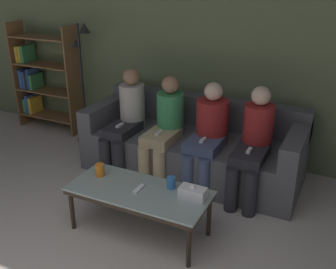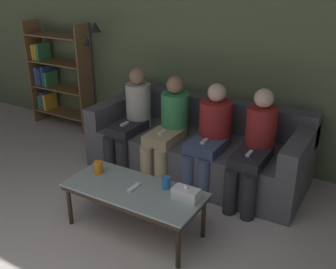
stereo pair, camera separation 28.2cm
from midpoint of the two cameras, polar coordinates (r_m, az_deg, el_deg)
wall_back at (r=4.65m, az=9.66°, el=11.82°), size 12.00×0.06×2.60m
couch at (r=4.47m, az=6.15°, el=-1.95°), size 2.41×0.96×0.81m
coffee_table at (r=3.43m, az=-2.58°, el=-8.48°), size 1.23×0.54×0.43m
cup_near_left at (r=3.39m, az=2.12°, el=-7.04°), size 0.08×0.08×0.11m
cup_near_right at (r=3.65m, az=-7.90°, el=-4.79°), size 0.08×0.08×0.12m
tissue_box at (r=3.25m, az=5.13°, el=-8.63°), size 0.22×0.12×0.13m
game_remote at (r=3.40m, az=-2.60°, el=-7.74°), size 0.04×0.15×0.02m
bookshelf at (r=5.97m, az=-14.79°, el=8.15°), size 1.00×0.32×1.50m
standing_lamp at (r=5.23m, az=-9.21°, el=9.25°), size 0.31×0.26×1.57m
seated_person_left_end at (r=4.49m, az=-3.44°, el=2.54°), size 0.31×0.68×1.16m
seated_person_mid_left at (r=4.26m, az=2.05°, el=1.26°), size 0.31×0.67×1.12m
seated_person_mid_right at (r=4.08m, az=8.20°, el=0.11°), size 0.34×0.66×1.11m
seated_person_right_end at (r=3.92m, az=14.58°, el=-1.50°), size 0.31×0.70×1.13m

